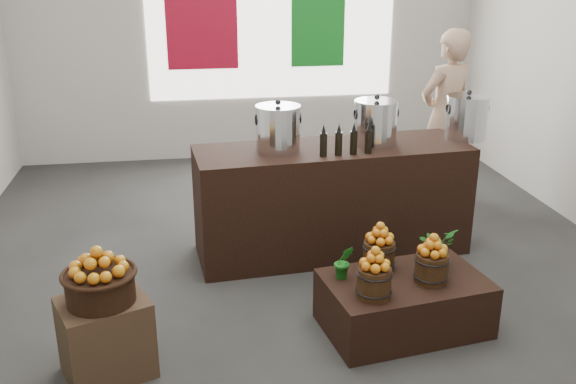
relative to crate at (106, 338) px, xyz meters
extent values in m
plane|color=#323230|center=(1.44, 1.26, -0.27)|extent=(7.00, 7.00, 0.00)
cube|color=#B8B3AA|center=(1.44, 4.76, 1.73)|extent=(6.00, 0.04, 4.00)
cube|color=white|center=(1.74, 4.74, 1.73)|extent=(3.20, 0.02, 2.40)
cube|color=maroon|center=(0.84, 4.73, 1.63)|extent=(0.90, 0.04, 1.40)
cube|color=#12751E|center=(2.34, 4.73, 1.43)|extent=(0.70, 0.04, 1.00)
cube|color=#4E3424|center=(0.00, 0.00, 0.00)|extent=(0.65, 0.60, 0.53)
cylinder|color=black|center=(0.00, 0.00, 0.36)|extent=(0.42, 0.42, 0.19)
cube|color=black|center=(2.06, 0.22, -0.07)|extent=(1.23, 0.87, 0.40)
cylinder|color=#361F0E|center=(1.77, 0.02, 0.24)|extent=(0.23, 0.23, 0.21)
cylinder|color=#361F0E|center=(2.23, 0.16, 0.24)|extent=(0.23, 0.23, 0.21)
cylinder|color=#361F0E|center=(1.92, 0.42, 0.24)|extent=(0.23, 0.23, 0.21)
imported|color=#166919|center=(2.35, 0.40, 0.28)|extent=(0.34, 0.32, 0.30)
imported|color=#166919|center=(1.63, 0.32, 0.26)|extent=(0.14, 0.12, 0.25)
cube|color=black|center=(1.84, 1.60, 0.23)|extent=(2.47, 0.96, 0.99)
cylinder|color=silver|center=(1.35, 1.57, 0.91)|extent=(0.37, 0.37, 0.37)
cylinder|color=silver|center=(2.22, 1.63, 0.91)|extent=(0.37, 0.37, 0.37)
cylinder|color=silver|center=(3.10, 1.70, 0.91)|extent=(0.37, 0.37, 0.37)
imported|color=tan|center=(3.36, 2.78, 0.67)|extent=(0.80, 0.66, 1.87)
camera|label=1|loc=(0.59, -3.67, 2.28)|focal=40.00mm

